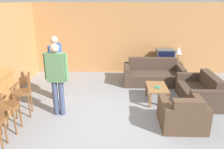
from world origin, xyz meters
TOP-DOWN VIEW (x-y plane):
  - ground_plane at (0.00, 0.00)m, footprint 24.00×24.00m
  - wall_back at (0.00, 3.73)m, footprint 9.40×0.08m
  - wall_left at (-3.10, 1.36)m, footprint 0.08×8.73m
  - bar_chair_mid at (-2.19, -0.40)m, footprint 0.46×0.46m
  - bar_chair_far at (-2.19, 0.28)m, footprint 0.52×0.52m
  - couch_far at (1.22, 2.57)m, footprint 1.93×0.93m
  - armchair_near at (1.49, -0.12)m, footprint 0.94×0.89m
  - loveseat_right at (2.31, 1.20)m, footprint 0.86×1.49m
  - coffee_table at (1.13, 1.17)m, footprint 0.54×0.87m
  - tv_unit at (1.75, 3.34)m, footprint 1.21×0.50m
  - tv at (1.75, 3.33)m, footprint 0.63×0.45m
  - book_on_table at (1.13, 1.09)m, footprint 0.20×0.21m
  - table_lamp at (2.21, 3.34)m, footprint 0.24×0.24m
  - person_by_window at (-1.62, 1.23)m, footprint 0.27×0.55m
  - person_by_counter at (-1.37, 0.35)m, footprint 0.56×0.20m

SIDE VIEW (x-z plane):
  - ground_plane at x=0.00m, z-range 0.00..0.00m
  - tv_unit at x=1.75m, z-range 0.00..0.54m
  - loveseat_right at x=2.31m, z-range -0.11..0.66m
  - couch_far at x=1.22m, z-range -0.12..0.68m
  - armchair_near at x=1.49m, z-range -0.11..0.68m
  - coffee_table at x=1.13m, z-range 0.14..0.57m
  - book_on_table at x=1.13m, z-range 0.43..0.45m
  - bar_chair_mid at x=-2.19m, z-range 0.03..1.08m
  - bar_chair_far at x=-2.19m, z-range 0.03..1.08m
  - tv at x=1.75m, z-range 0.54..1.01m
  - table_lamp at x=2.21m, z-range 0.67..1.22m
  - person_by_counter at x=-1.37m, z-range 0.12..1.88m
  - person_by_window at x=-1.62m, z-range 0.13..1.91m
  - wall_left at x=-3.10m, z-range 0.00..2.60m
  - wall_back at x=0.00m, z-range 0.00..2.60m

